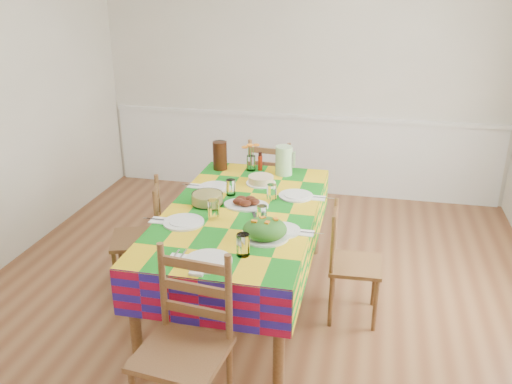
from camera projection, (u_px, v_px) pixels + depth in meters
The scene contains 22 objects.
room at pixel (251, 137), 3.65m from camera, with size 4.58×5.08×2.78m.
wainscot at pixel (300, 151), 6.23m from camera, with size 4.41×0.06×0.92m.
dining_table at pixel (241, 220), 3.97m from camera, with size 1.08×2.01×0.78m.
setting_near_head at pixel (220, 255), 3.23m from camera, with size 0.47×0.31×0.14m.
setting_left_near at pixel (194, 217), 3.74m from camera, with size 0.52×0.31×0.14m.
setting_left_far at pixel (220, 187), 4.28m from camera, with size 0.48×0.28×0.13m.
setting_right_near at pixel (275, 224), 3.64m from camera, with size 0.47×0.27×0.12m.
setting_right_far at pixel (288, 195), 4.13m from camera, with size 0.50×0.29×0.13m.
meat_platter at pixel (246, 203), 3.99m from camera, with size 0.33×0.24×0.06m.
salad_platter at pixel (265, 230), 3.50m from camera, with size 0.32×0.32×0.13m.
pasta_bowl at pixel (207, 199), 4.02m from camera, with size 0.24×0.24×0.08m.
cake at pixel (261, 180), 4.41m from camera, with size 0.24×0.24×0.07m.
serving_utensils at pixel (259, 216), 3.82m from camera, with size 0.15×0.33×0.01m.
flower_vase at pixel (251, 159), 4.70m from camera, with size 0.16×0.13×0.25m.
hot_sauce at pixel (260, 161), 4.71m from camera, with size 0.04×0.04×0.16m, color #AB240D.
green_pitcher at pixel (284, 160), 4.59m from camera, with size 0.14×0.14×0.25m, color #A5D697.
tea_pitcher at pixel (220, 156), 4.72m from camera, with size 0.12×0.12×0.25m, color black.
name_card at pixel (196, 274), 3.06m from camera, with size 0.08×0.03×0.02m, color white.
chair_near at pixel (185, 348), 2.89m from camera, with size 0.50×0.48×1.03m.
chair_far at pixel (273, 187), 5.20m from camera, with size 0.47×0.45×0.97m.
chair_left at pixel (142, 238), 4.24m from camera, with size 0.50×0.51×0.91m.
chair_right at pixel (350, 264), 3.90m from camera, with size 0.38×0.40×0.87m.
Camera 1 is at (0.80, -3.44, 2.36)m, focal length 38.00 mm.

